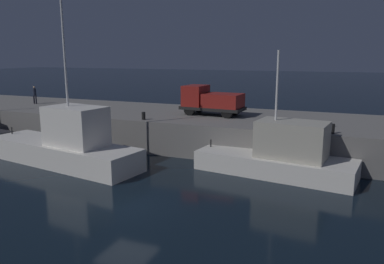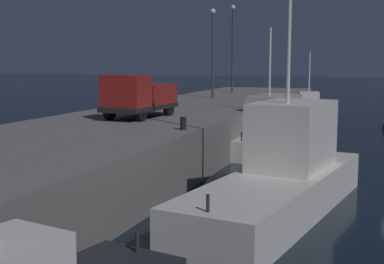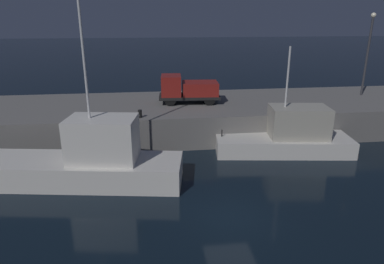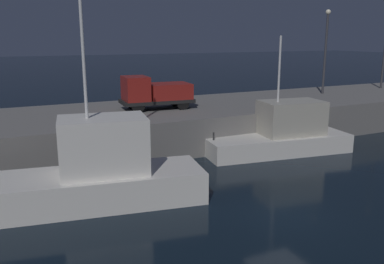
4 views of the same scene
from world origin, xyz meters
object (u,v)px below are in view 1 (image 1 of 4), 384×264
fishing_trawler_red (281,155)px  dockworker (35,94)px  fishing_boat_white (66,145)px  bollard_west (144,116)px  utility_truck (211,100)px  bollard_east (332,129)px

fishing_trawler_red → dockworker: (-25.28, 6.03, 2.24)m
fishing_boat_white → dockworker: fishing_boat_white is taller
fishing_trawler_red → fishing_boat_white: 14.04m
fishing_boat_white → bollard_west: 6.10m
fishing_boat_white → utility_truck: size_ratio=2.44×
fishing_trawler_red → fishing_boat_white: (-13.66, -3.22, 0.13)m
bollard_west → dockworker: bearing=164.2°
fishing_trawler_red → dockworker: 26.08m
fishing_trawler_red → dockworker: fishing_trawler_red is taller
bollard_east → dockworker: bearing=171.4°
dockworker → bollard_west: dockworker is taller
utility_truck → bollard_west: bearing=-133.9°
fishing_trawler_red → dockworker: bearing=166.6°
fishing_trawler_red → utility_truck: (-6.66, 5.93, 2.43)m
fishing_boat_white → bollard_west: (3.08, 5.08, 1.41)m
dockworker → bollard_west: size_ratio=3.01×
utility_truck → bollard_east: bearing=-23.7°
fishing_boat_white → utility_truck: (7.01, 9.16, 2.30)m
fishing_trawler_red → fishing_boat_white: size_ratio=0.79×
fishing_boat_white → fishing_trawler_red: bearing=13.3°
fishing_trawler_red → bollard_east: 3.68m
fishing_boat_white → utility_truck: bearing=52.6°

